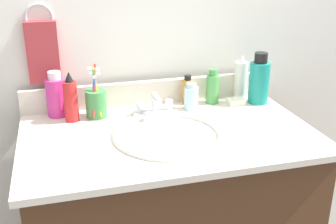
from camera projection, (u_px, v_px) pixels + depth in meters
name	position (u px, v px, depth m)	size (l,w,h in m)	color
countertop	(169.00, 135.00, 1.39)	(0.96, 0.59, 0.02)	beige
backsplash	(150.00, 92.00, 1.62)	(0.96, 0.02, 0.09)	beige
back_wall	(147.00, 132.00, 1.75)	(2.06, 0.04, 1.30)	white
towel_ring	(39.00, 17.00, 1.46)	(0.10, 0.10, 0.01)	silver
hand_towel	(43.00, 52.00, 1.49)	(0.11, 0.04, 0.22)	#A53338
sink_basin	(169.00, 144.00, 1.37)	(0.37, 0.37, 0.11)	white
faucet	(155.00, 107.00, 1.52)	(0.16, 0.10, 0.08)	silver
bottle_spray_red	(71.00, 99.00, 1.45)	(0.05, 0.05, 0.18)	red
bottle_toner_green	(213.00, 88.00, 1.62)	(0.05, 0.05, 0.14)	#4C9E4C
bottle_lotion_white	(241.00, 79.00, 1.68)	(0.05, 0.05, 0.17)	white
bottle_soap_pink	(56.00, 96.00, 1.49)	(0.07, 0.07, 0.16)	#D8338C
bottle_gel_clear	(191.00, 97.00, 1.56)	(0.05, 0.05, 0.10)	silver
bottle_mouthwash_teal	(259.00, 81.00, 1.61)	(0.08, 0.08, 0.20)	teal
bottle_oil_amber	(188.00, 90.00, 1.62)	(0.04, 0.04, 0.11)	gold
cup_green	(96.00, 102.00, 1.49)	(0.07, 0.10, 0.19)	#3F8C47
soap_bar	(236.00, 102.00, 1.62)	(0.06, 0.04, 0.02)	white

